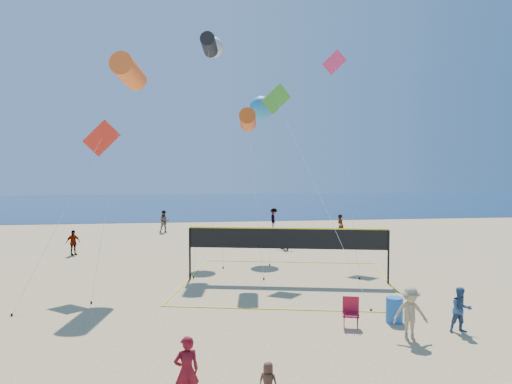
{
  "coord_description": "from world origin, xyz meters",
  "views": [
    {
      "loc": [
        -2.26,
        -13.34,
        5.68
      ],
      "look_at": [
        -0.17,
        2.0,
        4.87
      ],
      "focal_mm": 35.0,
      "sensor_mm": 36.0,
      "label": 1
    }
  ],
  "objects": [
    {
      "name": "bystander_b",
      "position": [
        4.89,
        1.83,
        0.87
      ],
      "size": [
        1.2,
        0.78,
        1.75
      ],
      "primitive_type": "imported",
      "rotation": [
        0.0,
        0.0,
        -0.12
      ],
      "color": "tan",
      "rests_on": "ground"
    },
    {
      "name": "far_person_0",
      "position": [
        -9.55,
        19.42,
        0.8
      ],
      "size": [
        0.99,
        0.88,
        1.61
      ],
      "primitive_type": "imported",
      "rotation": [
        0.0,
        0.0,
        0.65
      ],
      "color": "gray",
      "rests_on": "ground"
    },
    {
      "name": "volleyball_net",
      "position": [
        2.54,
        10.47,
        1.84
      ],
      "size": [
        11.88,
        11.77,
        2.66
      ],
      "rotation": [
        0.0,
        0.0,
        -0.23
      ],
      "color": "black",
      "rests_on": "ground"
    },
    {
      "name": "kite_5",
      "position": [
        7.42,
        18.8,
        11.76
      ],
      "size": [
        2.18,
        9.17,
        13.46
      ],
      "rotation": [
        0.0,
        0.0,
        0.11
      ],
      "color": "#F1366E",
      "rests_on": "ground"
    },
    {
      "name": "toddler",
      "position": [
        -0.59,
        -3.01,
        1.04
      ],
      "size": [
        0.51,
        0.46,
        0.88
      ],
      "primitive_type": "imported",
      "rotation": [
        0.0,
        0.0,
        2.61
      ],
      "color": "brown",
      "rests_on": "seawall"
    },
    {
      "name": "far_person_3",
      "position": [
        -4.3,
        29.56,
        0.94
      ],
      "size": [
        0.95,
        0.76,
        1.89
      ],
      "primitive_type": "imported",
      "rotation": [
        0.0,
        0.0,
        0.05
      ],
      "color": "gray",
      "rests_on": "ground"
    },
    {
      "name": "ground",
      "position": [
        0.0,
        0.0,
        0.0
      ],
      "size": [
        120.0,
        120.0,
        0.0
      ],
      "primitive_type": "plane",
      "color": "tan",
      "rests_on": "ground"
    },
    {
      "name": "trash_barrel",
      "position": [
        5.13,
        3.65,
        0.46
      ],
      "size": [
        0.64,
        0.64,
        0.91
      ],
      "primitive_type": "cylinder",
      "rotation": [
        0.0,
        0.0,
        -0.05
      ],
      "color": "blue",
      "rests_on": "ground"
    },
    {
      "name": "kite_0",
      "position": [
        -5.17,
        12.52,
        10.39
      ],
      "size": [
        1.93,
        6.39,
        11.15
      ],
      "rotation": [
        0.0,
        0.0,
        -0.17
      ],
      "color": "orange",
      "rests_on": "ground"
    },
    {
      "name": "ocean",
      "position": [
        0.0,
        62.0,
        0.01
      ],
      "size": [
        140.0,
        50.0,
        0.03
      ],
      "primitive_type": "cube",
      "color": "navy",
      "rests_on": "ground"
    },
    {
      "name": "kite_2",
      "position": [
        0.87,
        12.86,
        8.09
      ],
      "size": [
        1.19,
        2.98,
        8.66
      ],
      "rotation": [
        0.0,
        0.0,
        -0.14
      ],
      "color": "#CF5016",
      "rests_on": "ground"
    },
    {
      "name": "camp_chair",
      "position": [
        3.38,
        3.32,
        0.6
      ],
      "size": [
        0.7,
        0.82,
        1.18
      ],
      "rotation": [
        0.0,
        0.0,
        -0.3
      ],
      "color": "#A6132C",
      "rests_on": "ground"
    },
    {
      "name": "kite_7",
      "position": [
        2.67,
        20.17,
        9.59
      ],
      "size": [
        1.58,
        6.61,
        10.38
      ],
      "rotation": [
        0.0,
        0.0,
        0.0
      ],
      "color": "#2188D0",
      "rests_on": "ground"
    },
    {
      "name": "kite_4",
      "position": [
        2.8,
        13.89,
        8.9
      ],
      "size": [
        3.02,
        9.63,
        10.32
      ],
      "rotation": [
        0.0,
        0.0,
        0.41
      ],
      "color": "green",
      "rests_on": "ground"
    },
    {
      "name": "far_person_1",
      "position": [
        4.25,
        19.79,
        0.72
      ],
      "size": [
        1.28,
        1.21,
        1.45
      ],
      "primitive_type": "imported",
      "rotation": [
        0.0,
        0.0,
        -0.73
      ],
      "color": "gray",
      "rests_on": "ground"
    },
    {
      "name": "kite_6",
      "position": [
        -0.43,
        22.42,
        14.04
      ],
      "size": [
        1.64,
        9.3,
        14.77
      ],
      "rotation": [
        0.0,
        0.0,
        0.15
      ],
      "color": "silver",
      "rests_on": "ground"
    },
    {
      "name": "kite_1",
      "position": [
        -0.89,
        18.57,
        13.29
      ],
      "size": [
        1.79,
        7.99,
        13.91
      ],
      "rotation": [
        0.0,
        0.0,
        -0.15
      ],
      "color": "black",
      "rests_on": "ground"
    },
    {
      "name": "kite_3",
      "position": [
        -6.53,
        11.57,
        6.72
      ],
      "size": [
        3.44,
        5.69,
        7.93
      ],
      "rotation": [
        0.0,
        0.0,
        0.18
      ],
      "color": "red",
      "rests_on": "ground"
    },
    {
      "name": "far_person_2",
      "position": [
        9.4,
        23.75,
        0.97
      ],
      "size": [
        0.6,
        0.79,
        1.93
      ],
      "primitive_type": "imported",
      "rotation": [
        0.0,
        0.0,
        1.79
      ],
      "color": "gray",
      "rests_on": "ground"
    },
    {
      "name": "bystander_a",
      "position": [
        6.93,
        2.3,
        0.77
      ],
      "size": [
        0.79,
        0.64,
        1.55
      ],
      "primitive_type": "imported",
      "rotation": [
        0.0,
        0.0,
        -0.07
      ],
      "color": "#304F78",
      "rests_on": "ground"
    },
    {
      "name": "woman",
      "position": [
        -2.33,
        -1.73,
        0.84
      ],
      "size": [
        0.7,
        0.56,
        1.69
      ],
      "primitive_type": "imported",
      "rotation": [
        0.0,
        0.0,
        3.42
      ],
      "color": "maroon",
      "rests_on": "ground"
    },
    {
      "name": "far_person_4",
      "position": [
        5.3,
        30.28,
        0.95
      ],
      "size": [
        0.91,
        1.33,
        1.9
      ],
      "primitive_type": "imported",
      "rotation": [
        0.0,
        0.0,
        1.4
      ],
      "color": "gray",
      "rests_on": "ground"
    }
  ]
}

